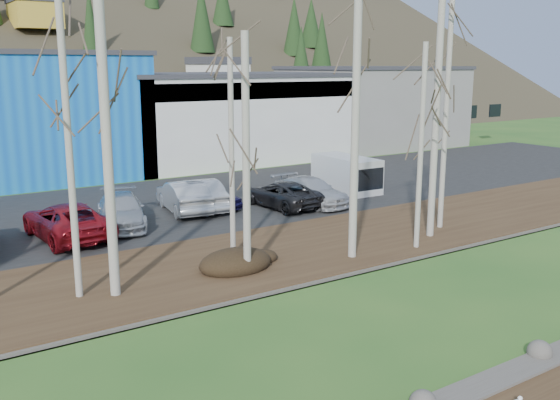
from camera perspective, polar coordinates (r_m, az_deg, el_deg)
dirt_strip at (r=15.88m, az=22.30°, el=-16.45°), size 80.00×1.80×0.03m
near_bank_rocks at (r=16.38m, az=19.31°, el=-15.35°), size 80.00×0.80×0.50m
river at (r=18.83m, az=9.17°, el=-11.07°), size 80.00×8.00×0.90m
far_bank_rocks at (r=21.77m, az=1.77°, el=-7.63°), size 80.00×0.80×0.46m
far_bank at (r=24.29m, az=-2.64°, el=-5.33°), size 80.00×7.00×0.15m
parking_lot at (r=33.42m, az=-12.01°, el=-0.70°), size 80.00×14.00×0.14m
building_white at (r=50.53m, az=-5.44°, el=7.66°), size 18.36×12.24×6.80m
building_grey at (r=59.79m, az=8.31°, el=8.52°), size 14.28×12.24×7.30m
dirt_mound at (r=22.77m, az=-4.10°, el=-5.63°), size 2.79×1.97×0.55m
birch_2 at (r=19.86m, az=-15.61°, el=5.93°), size 0.31×0.31×10.44m
birch_3 at (r=20.02m, az=-18.90°, el=6.89°), size 0.22×0.22×11.22m
birch_4 at (r=21.32m, az=-3.11°, el=3.94°), size 0.26×0.26×8.35m
birch_5 at (r=23.55m, az=-4.46°, el=4.57°), size 0.20×0.20×8.24m
birch_6 at (r=25.25m, az=12.76°, el=4.68°), size 0.21×0.21×8.12m
birch_7 at (r=23.34m, az=6.94°, el=8.32°), size 0.30×0.30×11.38m
birch_8 at (r=27.02m, az=14.10°, el=7.78°), size 0.29×0.29×10.63m
birch_9 at (r=28.62m, az=14.94°, el=7.74°), size 0.24×0.24×10.42m
car_2 at (r=28.03m, az=-18.89°, el=-1.81°), size 2.91×5.72×1.55m
car_3 at (r=29.45m, az=-14.35°, el=-0.95°), size 3.44×5.43×1.46m
car_4 at (r=32.30m, az=-6.60°, el=0.36°), size 2.73×4.16×1.32m
car_5 at (r=31.73m, az=-8.80°, el=0.35°), size 2.45×5.06×1.60m
car_6 at (r=32.44m, az=0.18°, el=0.53°), size 2.49×4.98×1.35m
car_7 at (r=33.08m, az=2.83°, el=0.80°), size 2.35×5.02×1.42m
car_8 at (r=32.09m, az=-7.44°, el=0.52°), size 2.45×5.06×1.60m
van_white at (r=36.84m, az=6.25°, el=2.38°), size 2.09×4.64×2.00m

